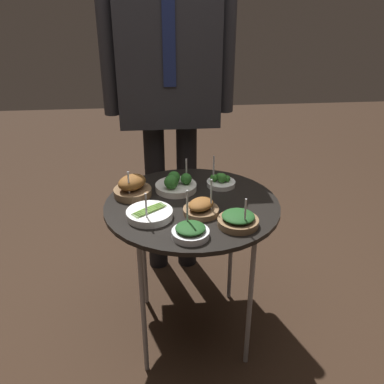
{
  "coord_description": "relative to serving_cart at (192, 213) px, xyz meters",
  "views": [
    {
      "loc": [
        -0.15,
        -1.52,
        1.47
      ],
      "look_at": [
        0.0,
        0.0,
        0.72
      ],
      "focal_mm": 40.0,
      "sensor_mm": 36.0,
      "label": 1
    }
  ],
  "objects": [
    {
      "name": "bowl_spinach_front_left",
      "position": [
        0.15,
        -0.19,
        0.07
      ],
      "size": [
        0.15,
        0.15,
        0.13
      ],
      "color": "brown",
      "rests_on": "serving_cart"
    },
    {
      "name": "bowl_spinach_back_left",
      "position": [
        -0.03,
        -0.25,
        0.07
      ],
      "size": [
        0.13,
        0.13,
        0.16
      ],
      "color": "silver",
      "rests_on": "serving_cart"
    },
    {
      "name": "bowl_asparagus_far_rim",
      "position": [
        -0.17,
        -0.1,
        0.06
      ],
      "size": [
        0.18,
        0.18,
        0.13
      ],
      "color": "white",
      "rests_on": "serving_cart"
    },
    {
      "name": "bowl_roast_front_center",
      "position": [
        -0.24,
        0.09,
        0.08
      ],
      "size": [
        0.16,
        0.16,
        0.13
      ],
      "color": "brown",
      "rests_on": "serving_cart"
    },
    {
      "name": "waiter_figure",
      "position": [
        -0.06,
        0.54,
        0.45
      ],
      "size": [
        0.63,
        0.24,
        1.71
      ],
      "color": "black",
      "rests_on": "ground_plane"
    },
    {
      "name": "bowl_broccoli_front_right",
      "position": [
        -0.06,
        0.12,
        0.07
      ],
      "size": [
        0.18,
        0.18,
        0.14
      ],
      "color": "silver",
      "rests_on": "serving_cart"
    },
    {
      "name": "bowl_roast_near_rim",
      "position": [
        0.03,
        -0.09,
        0.07
      ],
      "size": [
        0.14,
        0.14,
        0.15
      ],
      "color": "brown",
      "rests_on": "serving_cart"
    },
    {
      "name": "ground_plane",
      "position": [
        0.0,
        0.0,
        -0.63
      ],
      "size": [
        8.0,
        8.0,
        0.0
      ],
      "primitive_type": "plane",
      "color": "black"
    },
    {
      "name": "serving_cart",
      "position": [
        0.0,
        0.0,
        0.0
      ],
      "size": [
        0.71,
        0.71,
        0.67
      ],
      "color": "black",
      "rests_on": "ground_plane"
    },
    {
      "name": "bowl_broccoli_mid_right",
      "position": [
        0.14,
        0.15,
        0.06
      ],
      "size": [
        0.13,
        0.13,
        0.14
      ],
      "color": "white",
      "rests_on": "serving_cart"
    }
  ]
}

